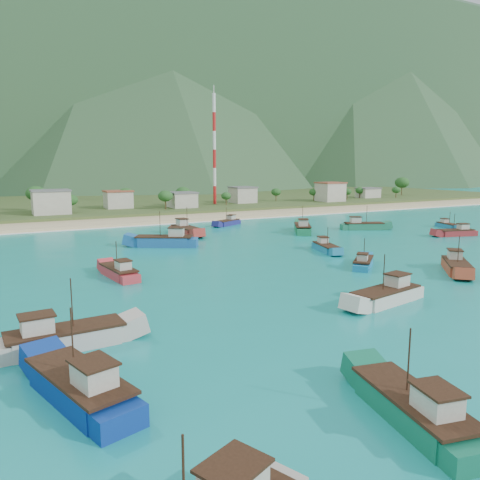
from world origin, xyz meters
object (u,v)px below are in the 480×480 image
boat_3 (326,248)px  boat_15 (302,229)px  boat_8 (456,233)px  boat_25 (414,411)px  boat_19 (448,226)px  boat_20 (165,242)px  radio_tower (214,150)px  boat_6 (363,226)px  boat_24 (64,339)px  boat_10 (186,231)px  boat_16 (228,223)px  boat_23 (81,389)px  boat_0 (363,264)px  boat_17 (119,273)px  boat_13 (456,267)px

boat_3 → boat_15: size_ratio=0.78×
boat_8 → boat_25: 91.78m
boat_19 → boat_20: 77.61m
radio_tower → boat_6: (8.45, -73.88, -21.76)m
boat_19 → boat_24: size_ratio=0.70×
boat_6 → boat_24: size_ratio=0.96×
boat_10 → boat_16: (17.13, 11.14, -0.31)m
boat_15 → boat_25: (-45.17, -75.49, -0.08)m
boat_6 → boat_23: boat_23 is taller
boat_8 → boat_25: (-74.57, -53.50, 0.17)m
boat_0 → boat_25: (-30.69, -37.98, 0.28)m
boat_10 → boat_17: boat_10 is taller
boat_6 → boat_15: boat_15 is taller
boat_24 → boat_23: bearing=-4.6°
radio_tower → boat_24: bearing=-120.9°
boat_17 → boat_8: bearing=-4.4°
boat_6 → boat_15: bearing=-75.2°
boat_0 → boat_19: (54.38, 26.12, -0.06)m
radio_tower → boat_10: radio_tower is taller
boat_13 → boat_8: bearing=-99.3°
boat_13 → boat_15: bearing=-51.3°
boat_13 → boat_15: boat_15 is taller
radio_tower → boat_16: bearing=-111.2°
boat_0 → boat_13: boat_13 is taller
boat_16 → boat_19: (50.10, -33.09, -0.13)m
boat_10 → boat_19: bearing=160.1°
boat_17 → boat_24: (-11.43, -25.39, 0.20)m
radio_tower → boat_16: radio_tower is taller
boat_16 → boat_19: bearing=-152.0°
boat_10 → boat_13: bearing=110.2°
boat_13 → boat_3: bearing=-30.0°
boat_0 → boat_25: 48.83m
radio_tower → boat_23: bearing=-118.8°
boat_10 → boat_25: 87.88m
boat_19 → boat_24: boat_24 is taller
boat_23 → boat_0: bearing=10.6°
boat_0 → boat_16: boat_16 is taller
boat_13 → boat_23: bearing=57.1°
boat_10 → boat_19: 70.73m
boat_10 → boat_23: 81.46m
boat_0 → boat_23: (-49.77, -24.54, 0.38)m
boat_3 → boat_20: 33.20m
boat_24 → radio_tower: bearing=146.1°
boat_15 → boat_24: bearing=-109.5°
boat_0 → boat_23: 55.49m
boat_0 → boat_19: size_ratio=0.97×
boat_3 → boat_16: bearing=-75.1°
boat_16 → boat_17: boat_17 is taller
boat_8 → boat_23: boat_23 is taller
boat_20 → boat_16: bearing=-17.5°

